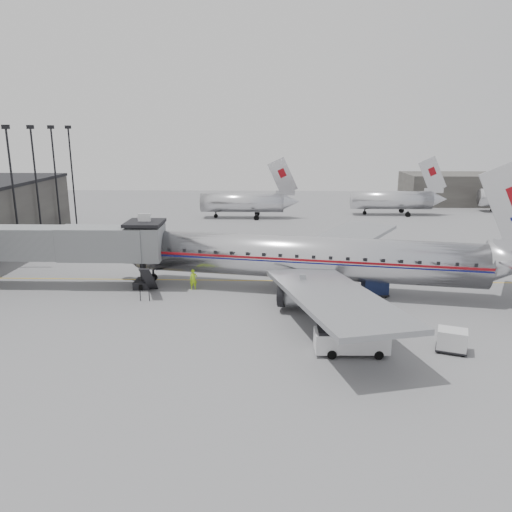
{
  "coord_description": "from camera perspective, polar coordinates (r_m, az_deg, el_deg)",
  "views": [
    {
      "loc": [
        2.93,
        -41.91,
        14.88
      ],
      "look_at": [
        1.54,
        3.46,
        3.2
      ],
      "focal_mm": 35.0,
      "sensor_mm": 36.0,
      "label": 1
    }
  ],
  "objects": [
    {
      "name": "ground",
      "position": [
        44.57,
        -2.13,
        -5.09
      ],
      "size": [
        160.0,
        160.0,
        0.0
      ],
      "primitive_type": "plane",
      "color": "slate",
      "rests_on": "ground"
    },
    {
      "name": "hangar",
      "position": [
        110.89,
        24.23,
        7.02
      ],
      "size": [
        30.0,
        12.0,
        6.0
      ],
      "primitive_type": "cube",
      "color": "#393634",
      "rests_on": "ground"
    },
    {
      "name": "apron_line",
      "position": [
        50.16,
        1.76,
        -2.83
      ],
      "size": [
        60.0,
        0.15,
        0.01
      ],
      "primitive_type": "cube",
      "rotation": [
        0.0,
        0.0,
        1.57
      ],
      "color": "gold",
      "rests_on": "ground"
    },
    {
      "name": "jet_bridge",
      "position": [
        50.75,
        -21.01,
        1.28
      ],
      "size": [
        21.0,
        6.2,
        7.1
      ],
      "color": "#5B5E60",
      "rests_on": "ground"
    },
    {
      "name": "distant_aircraft_near",
      "position": [
        84.91,
        -1.46,
        6.2
      ],
      "size": [
        16.39,
        3.2,
        10.26
      ],
      "color": "silver",
      "rests_on": "ground"
    },
    {
      "name": "distant_aircraft_mid",
      "position": [
        91.26,
        15.31,
        6.27
      ],
      "size": [
        16.39,
        3.2,
        10.26
      ],
      "color": "silver",
      "rests_on": "ground"
    },
    {
      "name": "airliner",
      "position": [
        46.43,
        6.47,
        -0.22
      ],
      "size": [
        40.09,
        36.85,
        12.76
      ],
      "rotation": [
        0.0,
        0.0,
        -0.17
      ],
      "color": "silver",
      "rests_on": "ground"
    },
    {
      "name": "service_van",
      "position": [
        34.71,
        11.0,
        -9.02
      ],
      "size": [
        4.98,
        2.04,
        2.33
      ],
      "rotation": [
        0.0,
        0.0,
        0.01
      ],
      "color": "silver",
      "rests_on": "ground"
    },
    {
      "name": "baggage_cart_navy",
      "position": [
        46.79,
        13.43,
        -3.29
      ],
      "size": [
        2.39,
        1.88,
        1.8
      ],
      "rotation": [
        0.0,
        0.0,
        0.06
      ],
      "color": "black",
      "rests_on": "ground"
    },
    {
      "name": "baggage_cart_white",
      "position": [
        37.0,
        21.49,
        -8.93
      ],
      "size": [
        2.41,
        2.13,
        1.58
      ],
      "rotation": [
        0.0,
        0.0,
        -0.35
      ],
      "color": "#BEBEC0",
      "rests_on": "ground"
    },
    {
      "name": "ramp_worker",
      "position": [
        47.57,
        -7.17,
        -2.68
      ],
      "size": [
        0.81,
        0.64,
        1.95
      ],
      "primitive_type": "imported",
      "rotation": [
        0.0,
        0.0,
        0.27
      ],
      "color": "#A0D719",
      "rests_on": "ground"
    }
  ]
}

